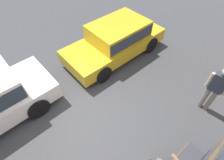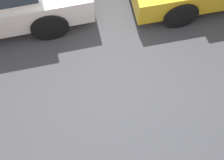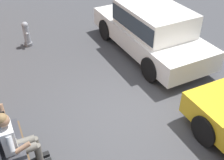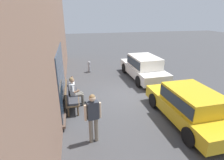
# 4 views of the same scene
# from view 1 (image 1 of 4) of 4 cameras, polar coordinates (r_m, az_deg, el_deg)

# --- Properties ---
(ground_plane) EXTENTS (60.00, 60.00, 0.00)m
(ground_plane) POSITION_cam_1_polar(r_m,az_deg,el_deg) (5.53, -9.13, -11.75)
(ground_plane) COLOR #424244
(parked_car_near) EXTENTS (4.13, 1.85, 1.36)m
(parked_car_near) POSITION_cam_1_polar(r_m,az_deg,el_deg) (6.94, 1.46, 13.37)
(parked_car_near) COLOR gold
(parked_car_near) RESTS_ON ground_plane
(pedestrian_standing) EXTENTS (0.25, 0.54, 1.73)m
(pedestrian_standing) POSITION_cam_1_polar(r_m,az_deg,el_deg) (5.61, 30.89, -1.90)
(pedestrian_standing) COLOR gray
(pedestrian_standing) RESTS_ON ground_plane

